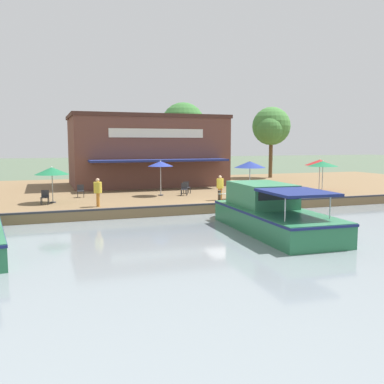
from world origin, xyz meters
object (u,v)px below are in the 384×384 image
(patio_umbrella_mid_patio_right, at_px, (323,164))
(cafe_chair_beside_entrance, at_px, (81,190))
(cafe_chair_facing_river, at_px, (45,196))
(cafe_chair_mid_patio, at_px, (184,189))
(waterfront_restaurant, at_px, (146,150))
(cafe_chair_far_corner_seat, at_px, (187,187))
(patio_umbrella_near_quay_edge, at_px, (320,162))
(patio_umbrella_mid_patio_left, at_px, (250,165))
(mooring_post, at_px, (219,197))
(motorboat_far_downstream, at_px, (265,212))
(patio_umbrella_far_corner, at_px, (161,164))
(tree_downstream_bank, at_px, (182,126))
(tree_behind_restaurant, at_px, (271,127))
(cafe_chair_back_row_seat, at_px, (257,188))
(person_mid_patio, at_px, (220,185))
(patio_umbrella_by_entrance, at_px, (52,171))
(person_near_entrance, at_px, (98,189))

(patio_umbrella_mid_patio_right, height_order, cafe_chair_beside_entrance, patio_umbrella_mid_patio_right)
(cafe_chair_facing_river, xyz_separation_m, cafe_chair_mid_patio, (-1.48, 9.27, 0.00))
(waterfront_restaurant, height_order, patio_umbrella_mid_patio_right, waterfront_restaurant)
(waterfront_restaurant, distance_m, cafe_chair_far_corner_seat, 8.23)
(patio_umbrella_near_quay_edge, distance_m, patio_umbrella_mid_patio_left, 8.36)
(patio_umbrella_near_quay_edge, distance_m, mooring_post, 11.36)
(motorboat_far_downstream, bearing_deg, cafe_chair_far_corner_seat, -178.46)
(patio_umbrella_far_corner, height_order, cafe_chair_beside_entrance, patio_umbrella_far_corner)
(patio_umbrella_near_quay_edge, height_order, tree_downstream_bank, tree_downstream_bank)
(waterfront_restaurant, distance_m, patio_umbrella_mid_patio_left, 13.02)
(cafe_chair_far_corner_seat, bearing_deg, tree_downstream_bank, 163.19)
(waterfront_restaurant, height_order, cafe_chair_far_corner_seat, waterfront_restaurant)
(cafe_chair_mid_patio, bearing_deg, patio_umbrella_far_corner, -103.46)
(cafe_chair_far_corner_seat, bearing_deg, patio_umbrella_near_quay_edge, 82.30)
(patio_umbrella_mid_patio_left, bearing_deg, cafe_chair_facing_river, -99.40)
(patio_umbrella_far_corner, bearing_deg, cafe_chair_beside_entrance, -99.17)
(waterfront_restaurant, bearing_deg, tree_behind_restaurant, 101.59)
(cafe_chair_far_corner_seat, distance_m, tree_downstream_bank, 14.19)
(tree_behind_restaurant, bearing_deg, cafe_chair_back_row_seat, -33.20)
(mooring_post, bearing_deg, motorboat_far_downstream, 1.99)
(motorboat_far_downstream, bearing_deg, person_mid_patio, 175.67)
(waterfront_restaurant, bearing_deg, cafe_chair_beside_entrance, -39.98)
(mooring_post, bearing_deg, cafe_chair_facing_river, -108.04)
(waterfront_restaurant, xyz_separation_m, cafe_chair_mid_patio, (8.85, 0.59, -2.54))
(patio_umbrella_mid_patio_left, distance_m, cafe_chair_facing_river, 12.84)
(patio_umbrella_by_entrance, bearing_deg, patio_umbrella_mid_patio_left, 77.81)
(waterfront_restaurant, distance_m, patio_umbrella_far_corner, 8.56)
(cafe_chair_facing_river, distance_m, cafe_chair_far_corner_seat, 10.15)
(cafe_chair_beside_entrance, xyz_separation_m, tree_behind_restaurant, (-10.50, 20.50, 4.85))
(person_near_entrance, bearing_deg, patio_umbrella_by_entrance, -136.80)
(cafe_chair_beside_entrance, height_order, person_mid_patio, person_mid_patio)
(person_near_entrance, relative_size, mooring_post, 2.05)
(cafe_chair_beside_entrance, xyz_separation_m, cafe_chair_mid_patio, (1.25, 6.96, 0.00))
(patio_umbrella_mid_patio_right, bearing_deg, waterfront_restaurant, -139.42)
(patio_umbrella_mid_patio_left, relative_size, person_mid_patio, 1.59)
(cafe_chair_mid_patio, bearing_deg, cafe_chair_beside_entrance, -100.17)
(tree_behind_restaurant, bearing_deg, patio_umbrella_near_quay_edge, -11.93)
(cafe_chair_back_row_seat, xyz_separation_m, person_mid_patio, (1.89, -3.64, 0.51))
(mooring_post, bearing_deg, patio_umbrella_by_entrance, -111.70)
(patio_umbrella_far_corner, relative_size, motorboat_far_downstream, 0.26)
(patio_umbrella_far_corner, bearing_deg, mooring_post, 23.93)
(patio_umbrella_far_corner, distance_m, patio_umbrella_mid_patio_right, 11.47)
(patio_umbrella_far_corner, height_order, person_near_entrance, patio_umbrella_far_corner)
(waterfront_restaurant, height_order, patio_umbrella_far_corner, waterfront_restaurant)
(waterfront_restaurant, relative_size, cafe_chair_far_corner_seat, 15.44)
(cafe_chair_back_row_seat, height_order, cafe_chair_beside_entrance, same)
(mooring_post, distance_m, tree_downstream_bank, 19.57)
(waterfront_restaurant, xyz_separation_m, tree_behind_restaurant, (-2.90, 14.12, 2.31))
(patio_umbrella_by_entrance, distance_m, cafe_chair_far_corner_seat, 9.69)
(cafe_chair_mid_patio, bearing_deg, patio_umbrella_near_quay_edge, 88.37)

